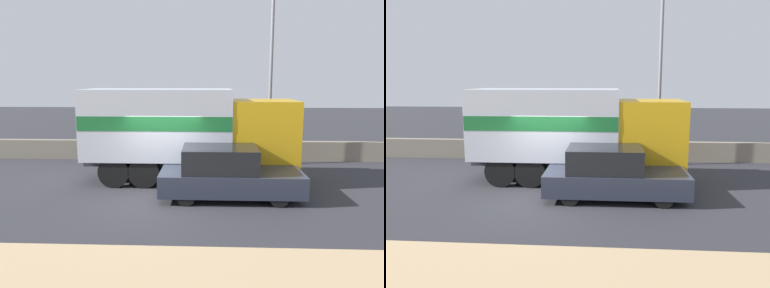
# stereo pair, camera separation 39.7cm
# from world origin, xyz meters

# --- Properties ---
(ground_plane) EXTENTS (80.00, 80.00, 0.00)m
(ground_plane) POSITION_xyz_m (0.00, 0.00, 0.00)
(ground_plane) COLOR #2D2D33
(stone_wall_backdrop) EXTENTS (60.00, 0.35, 0.89)m
(stone_wall_backdrop) POSITION_xyz_m (0.00, 6.05, 0.45)
(stone_wall_backdrop) COLOR gray
(stone_wall_backdrop) RESTS_ON ground_plane
(street_lamp) EXTENTS (0.56, 0.28, 7.72)m
(street_lamp) POSITION_xyz_m (4.11, 5.15, 4.42)
(street_lamp) COLOR slate
(street_lamp) RESTS_ON ground_plane
(box_truck) EXTENTS (7.49, 2.40, 3.35)m
(box_truck) POSITION_xyz_m (0.64, 2.35, 1.93)
(box_truck) COLOR gold
(box_truck) RESTS_ON ground_plane
(car_hatchback) EXTENTS (4.39, 1.83, 1.62)m
(car_hatchback) POSITION_xyz_m (2.08, 0.33, 0.78)
(car_hatchback) COLOR #282D3D
(car_hatchback) RESTS_ON ground_plane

